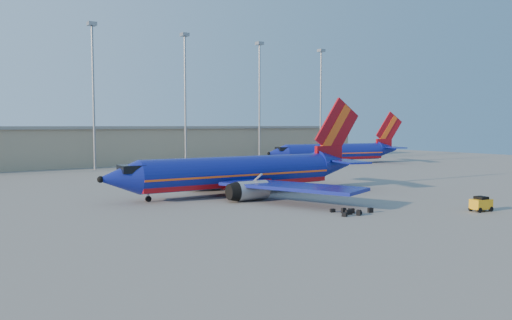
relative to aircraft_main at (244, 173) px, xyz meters
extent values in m
plane|color=slate|center=(0.66, 0.18, -2.70)|extent=(220.00, 220.00, 0.00)
cube|color=gray|center=(10.66, 58.18, 1.30)|extent=(120.00, 15.00, 8.00)
cube|color=slate|center=(10.66, 58.18, 5.50)|extent=(122.00, 16.00, 0.60)
cylinder|color=gray|center=(-4.34, 46.18, 11.30)|extent=(0.44, 0.44, 28.00)
cube|color=gray|center=(-4.34, 46.18, 25.60)|extent=(1.60, 1.60, 0.70)
cylinder|color=gray|center=(15.66, 46.18, 11.30)|extent=(0.44, 0.44, 28.00)
cube|color=gray|center=(15.66, 46.18, 25.60)|extent=(1.60, 1.60, 0.70)
cylinder|color=gray|center=(35.66, 46.18, 11.30)|extent=(0.44, 0.44, 28.00)
cube|color=gray|center=(35.66, 46.18, 25.60)|extent=(1.60, 1.60, 0.70)
cylinder|color=gray|center=(55.66, 46.18, 11.30)|extent=(0.44, 0.44, 28.00)
cube|color=gray|center=(55.66, 46.18, 25.60)|extent=(1.60, 1.60, 0.70)
cylinder|color=navy|center=(-0.89, 0.06, 0.17)|extent=(25.69, 5.68, 3.93)
cube|color=#9E0C13|center=(-0.89, 0.06, -0.84)|extent=(25.64, 4.94, 1.38)
cube|color=#FD5415|center=(-0.89, 0.06, -0.09)|extent=(25.69, 5.72, 0.23)
cone|color=navy|center=(-15.82, 1.10, 0.17)|extent=(4.72, 4.23, 3.93)
cube|color=black|center=(-14.45, 1.00, 1.18)|extent=(2.73, 2.93, 0.85)
cone|color=navy|center=(14.57, -1.01, 0.54)|extent=(5.78, 4.30, 3.93)
cube|color=#9E0C13|center=(13.72, -0.95, 1.98)|extent=(4.49, 0.89, 2.34)
cube|color=#9E0C13|center=(15.20, -1.05, 5.69)|extent=(7.80, 0.88, 8.47)
cube|color=#FD5415|center=(14.99, -1.04, 5.69)|extent=(5.20, 0.80, 6.64)
cube|color=navy|center=(14.40, 2.62, 1.13)|extent=(4.10, 7.17, 0.23)
cube|color=navy|center=(13.90, -4.58, 1.13)|extent=(4.93, 7.41, 0.23)
cube|color=navy|center=(1.34, 9.27, -0.78)|extent=(12.40, 17.02, 0.37)
cube|color=navy|center=(0.05, -9.37, -0.78)|extent=(10.62, 17.28, 0.37)
cube|color=#9E0C13|center=(-0.36, 0.03, -1.26)|extent=(6.64, 4.57, 1.06)
cylinder|color=gray|center=(-1.78, 5.66, -1.47)|extent=(3.97, 2.49, 2.23)
cylinder|color=gray|center=(-2.54, -5.36, -1.47)|extent=(3.97, 2.49, 2.23)
cylinder|color=gray|center=(-12.54, 0.87, -2.11)|extent=(0.27, 0.27, 1.17)
cylinder|color=black|center=(-12.54, 0.87, -2.36)|extent=(0.70, 0.31, 0.68)
cylinder|color=black|center=(0.89, 2.71, -2.25)|extent=(0.93, 0.64, 0.89)
cylinder|color=black|center=(0.51, -2.80, -2.25)|extent=(0.93, 0.64, 0.89)
cylinder|color=navy|center=(43.90, 29.10, 0.01)|extent=(24.33, 8.62, 3.71)
cube|color=#9E0C13|center=(43.90, 29.10, -0.94)|extent=(24.18, 7.94, 1.30)
cube|color=#FD5415|center=(43.90, 29.10, -0.24)|extent=(24.34, 8.66, 0.22)
cone|color=navy|center=(30.06, 32.03, 0.01)|extent=(4.89, 4.51, 3.71)
cube|color=black|center=(31.34, 31.76, 0.97)|extent=(2.90, 3.05, 0.80)
cone|color=navy|center=(58.23, 26.06, 0.36)|extent=(5.87, 4.71, 3.71)
cube|color=#9E0C13|center=(57.45, 26.23, 1.72)|extent=(4.24, 1.41, 2.21)
cube|color=#9E0C13|center=(58.82, 25.94, 5.23)|extent=(7.27, 1.84, 8.01)
cube|color=#FD5415|center=(58.63, 25.98, 5.23)|extent=(4.88, 1.43, 6.28)
cube|color=navy|center=(58.55, 29.49, 0.92)|extent=(3.01, 6.42, 0.22)
cube|color=navy|center=(57.13, 22.81, 0.92)|extent=(5.36, 7.09, 0.22)
cylinder|color=black|center=(43.90, 29.10, -2.24)|extent=(0.83, 0.83, 0.90)
cube|color=orange|center=(12.46, -24.51, -1.95)|extent=(2.27, 1.55, 1.00)
cube|color=black|center=(12.46, -24.51, -1.35)|extent=(1.18, 1.26, 0.35)
cylinder|color=black|center=(11.78, -23.83, -2.44)|extent=(0.54, 0.27, 0.52)
cylinder|color=black|center=(11.58, -24.91, -2.44)|extent=(0.54, 0.27, 0.52)
cylinder|color=black|center=(13.35, -24.11, -2.44)|extent=(0.54, 0.27, 0.52)
cylinder|color=black|center=(13.15, -25.19, -2.44)|extent=(0.54, 0.27, 0.52)
cube|color=black|center=(-0.90, -18.58, -2.51)|extent=(0.66, 0.62, 0.38)
cube|color=black|center=(0.60, -18.98, -2.43)|extent=(0.60, 0.57, 0.54)
cube|color=black|center=(2.75, -18.55, -2.46)|extent=(0.57, 0.46, 0.48)
cube|color=black|center=(1.06, -18.60, -2.50)|extent=(0.58, 0.51, 0.38)
cube|color=black|center=(0.17, -18.07, -2.46)|extent=(0.69, 0.47, 0.47)
cube|color=black|center=(0.90, -17.73, -2.46)|extent=(0.66, 0.47, 0.48)
cube|color=black|center=(0.35, -17.21, -2.44)|extent=(0.49, 0.32, 0.51)
cube|color=black|center=(-0.20, -16.22, -2.52)|extent=(0.57, 0.43, 0.35)
camera|label=1|loc=(-35.07, -52.13, 6.02)|focal=35.00mm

